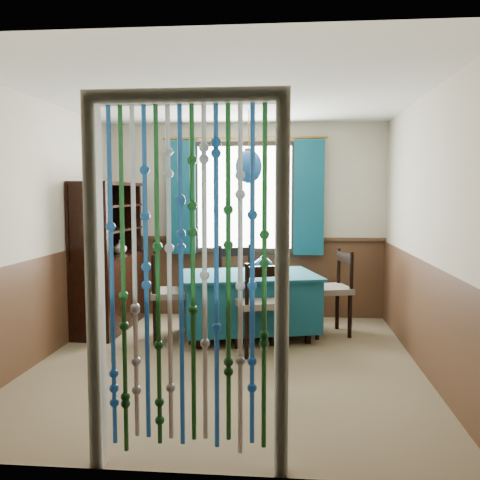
# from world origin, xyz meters

# --- Properties ---
(floor) EXTENTS (4.00, 4.00, 0.00)m
(floor) POSITION_xyz_m (0.00, 0.00, 0.00)
(floor) COLOR brown
(floor) RESTS_ON ground
(ceiling) EXTENTS (4.00, 4.00, 0.00)m
(ceiling) POSITION_xyz_m (0.00, 0.00, 2.50)
(ceiling) COLOR silver
(ceiling) RESTS_ON ground
(wall_back) EXTENTS (3.60, 0.00, 3.60)m
(wall_back) POSITION_xyz_m (0.00, 2.00, 1.25)
(wall_back) COLOR #BFB59C
(wall_back) RESTS_ON ground
(wall_front) EXTENTS (3.60, 0.00, 3.60)m
(wall_front) POSITION_xyz_m (0.00, -2.00, 1.25)
(wall_front) COLOR #BFB59C
(wall_front) RESTS_ON ground
(wall_left) EXTENTS (0.00, 4.00, 4.00)m
(wall_left) POSITION_xyz_m (-1.80, 0.00, 1.25)
(wall_left) COLOR #BFB59C
(wall_left) RESTS_ON ground
(wall_right) EXTENTS (0.00, 4.00, 4.00)m
(wall_right) POSITION_xyz_m (1.80, 0.00, 1.25)
(wall_right) COLOR #BFB59C
(wall_right) RESTS_ON ground
(wainscot_back) EXTENTS (3.60, 0.00, 3.60)m
(wainscot_back) POSITION_xyz_m (0.00, 1.99, 0.50)
(wainscot_back) COLOR #452B1A
(wainscot_back) RESTS_ON ground
(wainscot_front) EXTENTS (3.60, 0.00, 3.60)m
(wainscot_front) POSITION_xyz_m (0.00, -1.99, 0.50)
(wainscot_front) COLOR #452B1A
(wainscot_front) RESTS_ON ground
(wainscot_left) EXTENTS (0.00, 4.00, 4.00)m
(wainscot_left) POSITION_xyz_m (-1.79, 0.00, 0.50)
(wainscot_left) COLOR #452B1A
(wainscot_left) RESTS_ON ground
(wainscot_right) EXTENTS (0.00, 4.00, 4.00)m
(wainscot_right) POSITION_xyz_m (1.79, 0.00, 0.50)
(wainscot_right) COLOR #452B1A
(wainscot_right) RESTS_ON ground
(window) EXTENTS (1.32, 0.12, 1.42)m
(window) POSITION_xyz_m (0.00, 1.95, 1.55)
(window) COLOR black
(window) RESTS_ON wall_back
(doorway) EXTENTS (1.16, 0.12, 2.18)m
(doorway) POSITION_xyz_m (0.00, -1.94, 1.05)
(doorway) COLOR silver
(doorway) RESTS_ON ground
(dining_table) EXTENTS (1.70, 1.37, 0.71)m
(dining_table) POSITION_xyz_m (0.13, 0.95, 0.42)
(dining_table) COLOR #0F3E4F
(dining_table) RESTS_ON floor
(chair_near) EXTENTS (0.59, 0.58, 0.94)m
(chair_near) POSITION_xyz_m (0.30, 0.36, 0.50)
(chair_near) COLOR black
(chair_near) RESTS_ON floor
(chair_far) EXTENTS (0.62, 0.61, 0.95)m
(chair_far) POSITION_xyz_m (-0.03, 1.62, 0.51)
(chair_far) COLOR black
(chair_far) RESTS_ON floor
(chair_left) EXTENTS (0.54, 0.56, 0.96)m
(chair_left) POSITION_xyz_m (-0.71, 0.75, 0.51)
(chair_left) COLOR black
(chair_left) RESTS_ON floor
(chair_right) EXTENTS (0.57, 0.58, 0.96)m
(chair_right) POSITION_xyz_m (1.05, 1.16, 0.51)
(chair_right) COLOR black
(chair_right) RESTS_ON floor
(sideboard) EXTENTS (0.50, 1.34, 1.74)m
(sideboard) POSITION_xyz_m (-1.55, 1.20, 0.60)
(sideboard) COLOR black
(sideboard) RESTS_ON floor
(pendant_lamp) EXTENTS (0.29, 0.29, 0.79)m
(pendant_lamp) POSITION_xyz_m (0.13, 0.95, 1.90)
(pendant_lamp) COLOR olive
(pendant_lamp) RESTS_ON ceiling
(vase_table) EXTENTS (0.23, 0.23, 0.20)m
(vase_table) POSITION_xyz_m (0.29, 1.11, 0.81)
(vase_table) COLOR navy
(vase_table) RESTS_ON dining_table
(bowl_shelf) EXTENTS (0.24, 0.24, 0.05)m
(bowl_shelf) POSITION_xyz_m (-1.49, 0.89, 1.21)
(bowl_shelf) COLOR beige
(bowl_shelf) RESTS_ON sideboard
(vase_sideboard) EXTENTS (0.22, 0.22, 0.19)m
(vase_sideboard) POSITION_xyz_m (-1.49, 1.45, 0.96)
(vase_sideboard) COLOR beige
(vase_sideboard) RESTS_ON sideboard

